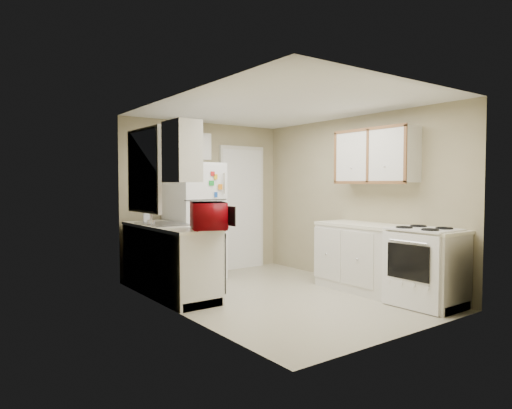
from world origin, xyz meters
TOP-DOWN VIEW (x-y plane):
  - floor at (0.00, 0.00)m, footprint 3.80×3.80m
  - ceiling at (0.00, 0.00)m, footprint 3.80×3.80m
  - wall_left at (-1.40, 0.00)m, footprint 3.80×3.80m
  - wall_right at (1.40, 0.00)m, footprint 3.80×3.80m
  - wall_back at (0.00, 1.90)m, footprint 2.80×2.80m
  - wall_front at (0.00, -1.90)m, footprint 2.80×2.80m
  - left_counter at (-1.10, 0.90)m, footprint 0.60×1.80m
  - dishwasher at (-0.81, 0.30)m, footprint 0.03×0.58m
  - sink at (-1.10, 1.05)m, footprint 0.54×0.74m
  - microwave at (-0.96, 0.12)m, footprint 0.65×0.52m
  - soap_bottle at (-1.13, 1.55)m, footprint 0.11×0.11m
  - window_blinds at (-1.36, 1.05)m, footprint 0.10×0.98m
  - upper_cabinet_left at (-1.25, 0.22)m, footprint 0.30×0.45m
  - refrigerator at (-0.38, 1.55)m, footprint 0.78×0.76m
  - cabinet_over_fridge at (-0.40, 1.75)m, footprint 0.70×0.30m
  - interior_door at (0.70, 1.86)m, footprint 0.86×0.06m
  - right_counter at (1.10, -0.80)m, footprint 0.60×2.00m
  - stove at (1.05, -1.38)m, footprint 0.61×0.75m
  - upper_cabinet_right at (1.25, -0.50)m, footprint 0.30×1.20m

SIDE VIEW (x-z plane):
  - floor at x=0.00m, z-range 0.00..0.00m
  - stove at x=1.05m, z-range 0.00..0.88m
  - left_counter at x=-1.10m, z-range 0.00..0.90m
  - right_counter at x=1.10m, z-range 0.00..0.90m
  - dishwasher at x=-0.81m, z-range 0.13..0.85m
  - sink at x=-1.10m, z-range 0.78..0.94m
  - refrigerator at x=-0.38m, z-range 0.00..1.74m
  - soap_bottle at x=-1.13m, z-range 0.90..1.10m
  - interior_door at x=0.70m, z-range -0.02..2.06m
  - microwave at x=-0.96m, z-range 0.86..1.24m
  - wall_left at x=-1.40m, z-range 1.20..1.20m
  - wall_right at x=1.40m, z-range 1.20..1.20m
  - wall_back at x=0.00m, z-range 1.20..1.20m
  - wall_front at x=0.00m, z-range 1.20..1.20m
  - window_blinds at x=-1.36m, z-range 1.06..2.14m
  - upper_cabinet_left at x=-1.25m, z-range 1.45..2.15m
  - upper_cabinet_right at x=1.25m, z-range 1.45..2.15m
  - cabinet_over_fridge at x=-0.40m, z-range 1.80..2.20m
  - ceiling at x=0.00m, z-range 2.40..2.40m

